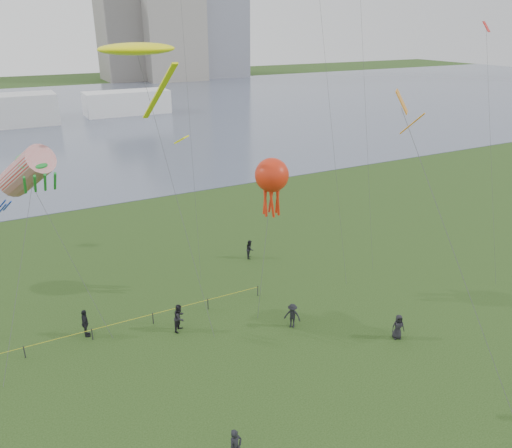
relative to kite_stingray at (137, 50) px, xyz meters
name	(u,v)px	position (x,y,z in m)	size (l,w,h in m)	color
ground_plane	(352,447)	(3.34, -20.58, -17.25)	(400.00, 400.00, 0.00)	#1C3510
lake	(60,118)	(3.34, 79.42, -17.23)	(400.00, 120.00, 0.08)	slate
building_mid	(169,22)	(49.34, 141.42, 1.75)	(20.00, 20.00, 38.00)	gray
building_low	(125,37)	(35.34, 147.42, -3.25)	(16.00, 18.00, 28.00)	slate
pavilion_right	(127,103)	(17.34, 77.42, -14.75)	(18.00, 7.00, 5.00)	white
spectator_a	(180,318)	(-0.67, -7.39, -16.29)	(0.94, 0.73, 1.92)	black
spectator_b	(292,316)	(6.11, -10.50, -16.39)	(1.12, 0.64, 1.73)	black
spectator_c	(85,323)	(-6.29, -5.20, -16.29)	(1.13, 0.47, 1.92)	black
spectator_d	(398,327)	(11.46, -14.73, -16.41)	(0.83, 0.54, 1.69)	black
spectator_f	(236,447)	(-2.02, -18.82, -16.30)	(0.69, 0.46, 1.90)	black
spectator_g	(250,249)	(8.40, 0.22, -16.43)	(0.80, 0.62, 1.64)	black
kite_stingray	(137,50)	(0.00, 0.00, 0.00)	(5.20, 10.93, 17.73)	#3F3F42
kite_windsock	(26,172)	(-8.01, -2.02, -6.75)	(5.59, 6.87, 12.44)	#3F3F42
kite_creature	(34,161)	(-7.48, -2.36, -6.07)	(4.98, 7.75, 11.60)	#3F3F42
kite_octopus	(272,176)	(6.96, -5.99, -8.03)	(3.60, 3.72, 10.46)	#3F3F42
kite_delta	(408,119)	(9.74, -15.30, -2.93)	(2.06, 10.02, 15.75)	#3F3F42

